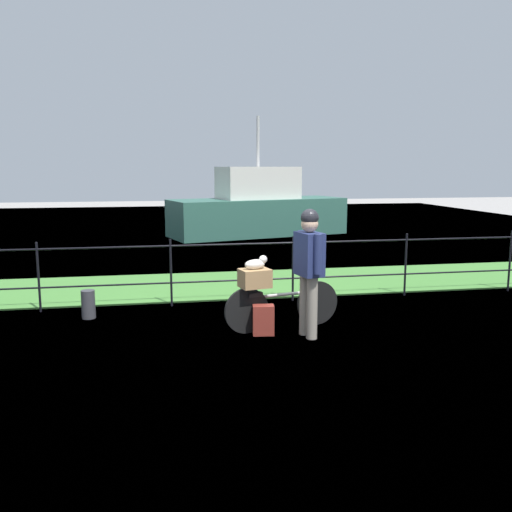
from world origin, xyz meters
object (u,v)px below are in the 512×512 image
Objects in this scene: terrier_dog at (257,263)px; cyclist_person at (309,261)px; mooring_bollard at (88,304)px; moored_boat_near at (258,210)px; bicycle_main at (282,305)px; wooden_crate at (255,278)px; backpack_on_paving at (263,320)px.

terrier_dog is 0.71m from cyclist_person.
moored_boat_near reaches higher than mooring_bollard.
bicycle_main is 0.57m from wooden_crate.
wooden_crate is 0.57m from backpack_on_paving.
backpack_on_paving is 0.07× the size of moored_boat_near.
terrier_dog is 0.77× the size of mooring_bollard.
wooden_crate is 0.98× the size of backpack_on_paving.
terrier_dog is 0.76m from backpack_on_paving.
wooden_crate is at bearing 154.24° from cyclist_person.
moored_boat_near is at bearing 79.17° from terrier_dog.
bicycle_main is 5.15× the size of terrier_dog.
backpack_on_paving is 10.87m from moored_boat_near.
wooden_crate is at bearing -26.26° from mooring_bollard.
backpack_on_paving is 0.95× the size of mooring_bollard.
mooring_bollard is at bearing 153.85° from cyclist_person.
moored_boat_near reaches higher than terrier_dog.
terrier_dog is 0.19× the size of cyclist_person.
bicycle_main is 0.99× the size of cyclist_person.
cyclist_person is 4.21× the size of backpack_on_paving.
cyclist_person is (0.63, -0.32, 0.06)m from terrier_dog.
wooden_crate is 10.74m from moored_boat_near.
moored_boat_near is at bearing 86.54° from backpack_on_paving.
moored_boat_near reaches higher than backpack_on_paving.
bicycle_main is 4.28× the size of wooden_crate.
bicycle_main is at bearing 12.54° from terrier_dog.
terrier_dog is at bearing 152.99° from cyclist_person.
backpack_on_paving is at bearing -63.54° from terrier_dog.
wooden_crate is at bearing -167.46° from bicycle_main.
cyclist_person reaches higher than mooring_bollard.
bicycle_main is at bearing 12.54° from wooden_crate.
wooden_crate is at bearing 132.17° from backpack_on_paving.
backpack_on_paving is (-0.56, 0.19, -0.80)m from cyclist_person.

